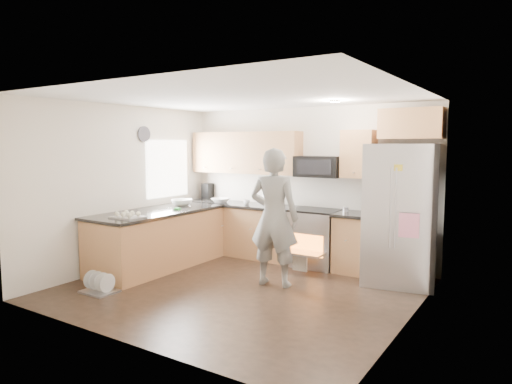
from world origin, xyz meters
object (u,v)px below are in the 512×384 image
Objects in this scene: refrigerator at (400,215)px; person at (274,217)px; stove_range at (315,225)px; dish_rack at (99,287)px.

person is (-1.47, -1.01, -0.03)m from refrigerator.
stove_range is 1.48m from refrigerator.
person is at bearing -92.31° from stove_range.
person reaches higher than stove_range.
person is 4.30× the size of dish_rack.
stove_range is 0.93× the size of person.
refrigerator is at bearing -9.70° from stove_range.
refrigerator is 1.78m from person.
stove_range is 1.29m from person.
refrigerator is at bearing -155.47° from person.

